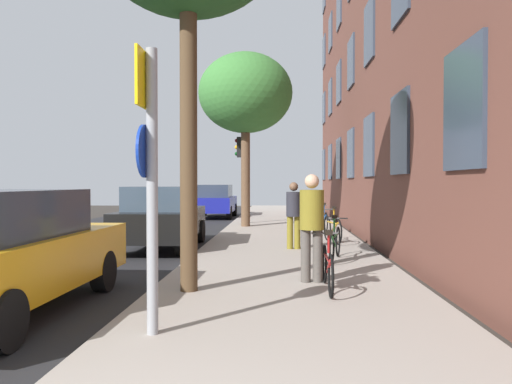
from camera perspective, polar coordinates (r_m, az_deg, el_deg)
name	(u,v)px	position (r m, az deg, el deg)	size (l,w,h in m)	color
ground_plane	(178,235)	(16.71, -8.88, -4.87)	(41.80, 41.80, 0.00)	#332D28
road_asphalt	(116,234)	(17.26, -15.75, -4.70)	(7.00, 38.00, 0.01)	#232326
sidewalk	(284,234)	(16.37, 3.26, -4.78)	(4.20, 38.00, 0.12)	#9E9389
building_facade	(368,18)	(16.82, 12.67, 18.80)	(0.56, 27.00, 13.68)	brown
sign_post	(150,167)	(5.37, -12.06, 2.83)	(0.16, 0.60, 3.01)	gray
traffic_light	(241,163)	(19.75, -1.68, 3.31)	(0.43, 0.24, 3.46)	black
tree_far	(246,94)	(18.64, -1.21, 11.15)	(3.45, 3.45, 6.37)	brown
bicycle_0	(327,267)	(7.58, 8.18, -8.45)	(0.42, 1.67, 0.91)	black
bicycle_1	(335,243)	(10.48, 9.02, -5.73)	(0.54, 1.67, 0.94)	black
bicycle_2	(332,228)	(13.54, 8.73, -4.13)	(0.47, 1.69, 0.97)	black
bicycle_3	(323,220)	(16.93, 7.72, -3.14)	(0.42, 1.74, 0.94)	black
pedestrian_0	(312,221)	(8.08, 6.40, -3.26)	(0.54, 0.54, 1.74)	#4C4742
pedestrian_1	(294,211)	(12.11, 4.33, -2.16)	(0.46, 0.46, 1.62)	olive
car_0	(1,251)	(7.23, -27.12, -6.05)	(1.83, 4.47, 1.62)	orange
car_1	(162,217)	(13.24, -10.71, -2.78)	(1.80, 4.24, 1.62)	black
car_2	(216,201)	(24.53, -4.62, -1.01)	(1.80, 4.15, 1.62)	navy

